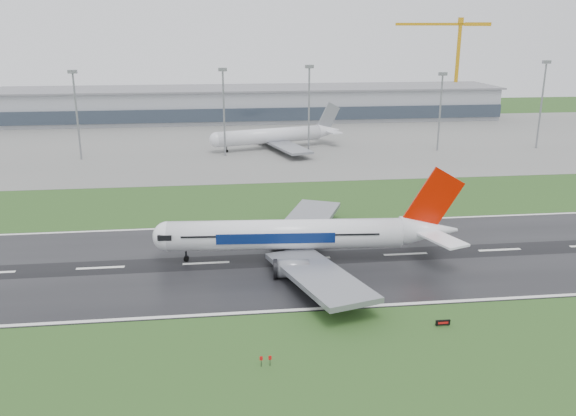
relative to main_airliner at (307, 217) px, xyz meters
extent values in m
plane|color=#234619|center=(0.26, 0.23, -8.90)|extent=(520.00, 520.00, 0.00)
cube|color=black|center=(0.26, 0.23, -8.85)|extent=(400.00, 45.00, 0.10)
cube|color=slate|center=(0.26, 125.23, -8.86)|extent=(400.00, 130.00, 0.08)
cube|color=gray|center=(0.26, 185.23, -1.40)|extent=(240.00, 36.00, 15.00)
cylinder|color=gray|center=(-63.86, 100.23, 5.70)|extent=(0.64, 0.64, 29.18)
cylinder|color=gray|center=(-14.23, 100.23, 5.84)|extent=(0.64, 0.64, 29.47)
cylinder|color=gray|center=(15.75, 100.23, 6.22)|extent=(0.64, 0.64, 30.24)
cylinder|color=gray|center=(64.06, 100.23, 4.76)|extent=(0.64, 0.64, 27.32)
cylinder|color=gray|center=(102.88, 100.23, 6.71)|extent=(0.64, 0.64, 31.20)
camera|label=1|loc=(-16.58, -107.69, 35.21)|focal=36.92mm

